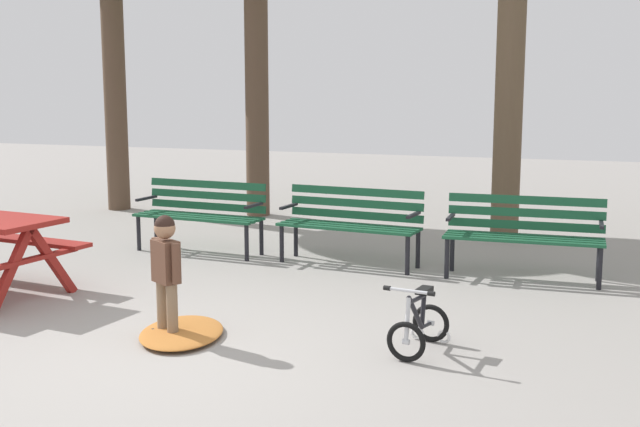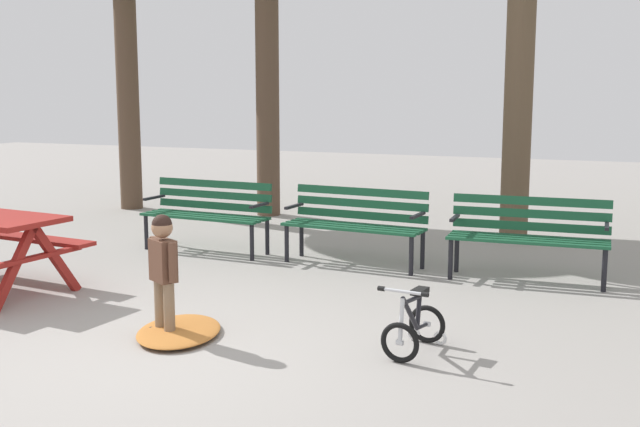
% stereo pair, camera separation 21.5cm
% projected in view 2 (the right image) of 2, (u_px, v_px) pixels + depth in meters
% --- Properties ---
extents(ground, '(36.00, 36.00, 0.00)m').
position_uv_depth(ground, '(149.00, 355.00, 5.87)').
color(ground, gray).
extents(park_bench_far_left, '(1.62, 0.55, 0.85)m').
position_uv_depth(park_bench_far_left, '(209.00, 209.00, 9.56)').
color(park_bench_far_left, '#195133').
rests_on(park_bench_far_left, ground).
extents(park_bench_left, '(1.63, 0.58, 0.85)m').
position_uv_depth(park_bench_left, '(356.00, 219.00, 8.83)').
color(park_bench_left, '#195133').
rests_on(park_bench_left, ground).
extents(park_bench_right, '(1.62, 0.52, 0.85)m').
position_uv_depth(park_bench_right, '(529.00, 231.00, 8.10)').
color(park_bench_right, '#195133').
rests_on(park_bench_right, ground).
extents(child_standing, '(0.34, 0.26, 0.99)m').
position_uv_depth(child_standing, '(163.00, 266.00, 6.22)').
color(child_standing, '#7F664C').
rests_on(child_standing, ground).
extents(kids_bicycle, '(0.42, 0.59, 0.54)m').
position_uv_depth(kids_bicycle, '(414.00, 326.00, 5.90)').
color(kids_bicycle, black).
rests_on(kids_bicycle, ground).
extents(leaf_pile, '(0.92, 1.09, 0.07)m').
position_uv_depth(leaf_pile, '(179.00, 331.00, 6.33)').
color(leaf_pile, '#B26B2D').
rests_on(leaf_pile, ground).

